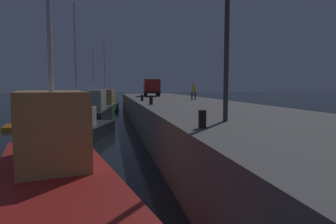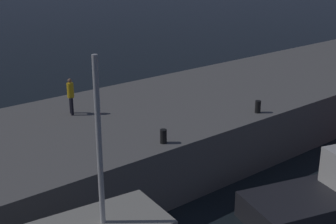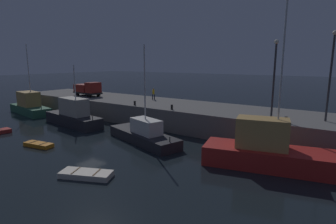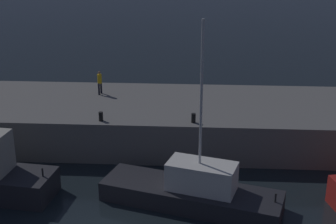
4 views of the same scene
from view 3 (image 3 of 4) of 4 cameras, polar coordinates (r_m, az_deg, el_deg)
name	(u,v)px [view 3 (image 3 of 4)]	position (r m, az deg, el deg)	size (l,w,h in m)	color
ground_plane	(90,142)	(30.06, -16.25, -6.17)	(320.00, 320.00, 0.00)	black
pier_quay	(160,112)	(38.67, -1.75, 0.06)	(56.04, 9.36, 2.73)	slate
fishing_trawler_red	(272,152)	(23.38, 21.26, -7.93)	(11.84, 5.87, 12.95)	red
fishing_boat_blue	(30,106)	(49.78, -27.36, 1.22)	(10.35, 4.34, 11.19)	#2D6647
fishing_boat_white	(144,134)	(28.71, -5.15, -4.72)	(10.21, 5.41, 10.17)	#232328
fishing_trawler_green	(73,115)	(38.29, -19.49, -0.67)	(10.51, 3.86, 8.08)	#232328
rowboat_white_mid	(39,145)	(30.35, -25.82, -6.27)	(3.31, 1.64, 0.44)	orange
dinghy_red_small	(86,174)	(21.41, -16.99, -12.54)	(4.12, 2.87, 0.46)	beige
lamp_post_west	(274,73)	(29.05, 21.67, 7.67)	(0.44, 0.44, 7.88)	#38383D
lamp_post_east	(331,70)	(29.99, 31.35, 7.67)	(0.44, 0.44, 8.60)	#38383D
utility_truck	(88,89)	(47.37, -16.69, 4.75)	(5.54, 2.51, 2.39)	black
dockworker	(153,93)	(41.07, -3.12, 4.03)	(0.41, 0.45, 1.78)	black
bollard_west	(286,120)	(27.68, 23.78, -1.57)	(0.28, 0.28, 0.63)	black
bollard_central	(172,107)	(32.60, 0.82, 1.05)	(0.28, 0.28, 0.61)	black
bollard_east	(135,103)	(36.16, -7.09, 1.91)	(0.28, 0.28, 0.59)	black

